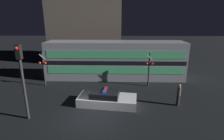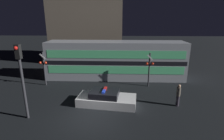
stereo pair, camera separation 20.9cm
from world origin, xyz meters
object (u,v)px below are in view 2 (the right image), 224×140
(pedestrian, at_px, (178,95))
(traffic_light_corner, at_px, (21,74))
(police_car, at_px, (106,99))
(crossing_signal_near, at_px, (149,68))
(train, at_px, (116,60))

(pedestrian, bearing_deg, traffic_light_corner, -168.64)
(police_car, relative_size, crossing_signal_near, 1.40)
(police_car, bearing_deg, crossing_signal_near, 52.65)
(pedestrian, height_order, crossing_signal_near, crossing_signal_near)
(train, relative_size, crossing_signal_near, 4.47)
(pedestrian, bearing_deg, police_car, 179.42)
(police_car, height_order, pedestrian, pedestrian)
(train, relative_size, traffic_light_corner, 3.00)
(pedestrian, distance_m, crossing_signal_near, 4.48)
(police_car, bearing_deg, pedestrian, 6.45)
(pedestrian, xyz_separation_m, traffic_light_corner, (-10.72, -2.15, 2.25))
(crossing_signal_near, bearing_deg, train, 142.33)
(crossing_signal_near, bearing_deg, traffic_light_corner, -145.75)
(train, height_order, crossing_signal_near, train)
(crossing_signal_near, bearing_deg, police_car, -134.38)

